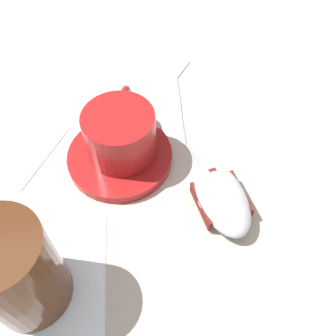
# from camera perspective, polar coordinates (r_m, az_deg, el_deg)

# --- Properties ---
(ground_plane) EXTENTS (3.00, 3.00, 0.00)m
(ground_plane) POSITION_cam_1_polar(r_m,az_deg,el_deg) (0.47, -8.43, -4.36)
(ground_plane) COLOR #B2A899
(saucer) EXTENTS (0.14, 0.14, 0.01)m
(saucer) POSITION_cam_1_polar(r_m,az_deg,el_deg) (0.50, -7.31, 1.73)
(saucer) COLOR maroon
(saucer) RESTS_ON ground
(coffee_cup) EXTENTS (0.12, 0.09, 0.06)m
(coffee_cup) POSITION_cam_1_polar(r_m,az_deg,el_deg) (0.47, -7.25, 5.31)
(coffee_cup) COLOR maroon
(coffee_cup) RESTS_ON saucer
(computer_mouse) EXTENTS (0.11, 0.07, 0.04)m
(computer_mouse) POSITION_cam_1_polar(r_m,az_deg,el_deg) (0.45, 8.13, -4.47)
(computer_mouse) COLOR silver
(computer_mouse) RESTS_ON ground
(mouse_cable) EXTENTS (0.22, 0.05, 0.00)m
(mouse_cable) POSITION_cam_1_polar(r_m,az_deg,el_deg) (0.56, 2.45, 9.02)
(mouse_cable) COLOR gray
(mouse_cable) RESTS_ON ground
(napkin_under_glass) EXTENTS (0.16, 0.16, 0.00)m
(napkin_under_glass) POSITION_cam_1_polar(r_m,az_deg,el_deg) (0.44, -19.30, -16.35)
(napkin_under_glass) COLOR white
(napkin_under_glass) RESTS_ON ground
(drinking_glass) EXTENTS (0.08, 0.08, 0.12)m
(drinking_glass) POSITION_cam_1_polar(r_m,az_deg,el_deg) (0.38, -22.28, -14.40)
(drinking_glass) COLOR #4C2814
(drinking_glass) RESTS_ON napkin_under_glass
(napkin_spare) EXTENTS (0.15, 0.15, 0.00)m
(napkin_spare) POSITION_cam_1_polar(r_m,az_deg,el_deg) (0.55, -22.71, 3.20)
(napkin_spare) COLOR white
(napkin_spare) RESTS_ON ground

